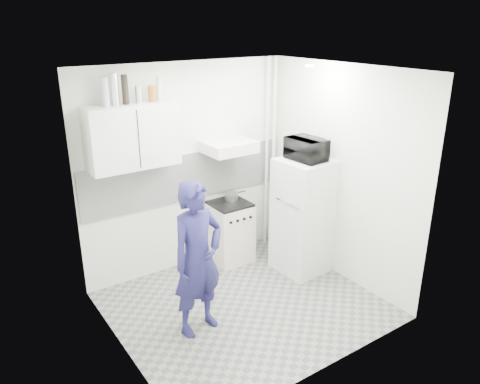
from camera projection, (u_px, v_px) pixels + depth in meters
floor at (245, 305)px, 5.30m from camera, size 2.80×2.80×0.00m
ceiling at (245, 70)px, 4.40m from camera, size 2.80×2.80×0.00m
wall_back at (187, 169)px, 5.82m from camera, size 2.80×0.00×2.80m
wall_left at (115, 231)px, 4.11m from camera, size 0.00×2.60×2.60m
wall_right at (341, 175)px, 5.59m from camera, size 0.00×2.60×2.60m
person at (198, 259)px, 4.64m from camera, size 0.65×0.48×1.63m
stove at (230, 233)px, 6.18m from camera, size 0.49×0.49×0.79m
fridge at (303, 216)px, 5.86m from camera, size 0.64×0.64×1.46m
stove_top at (230, 204)px, 6.04m from camera, size 0.47×0.47×0.03m
saucepan at (231, 196)px, 6.12m from camera, size 0.18×0.18×0.10m
microwave at (307, 149)px, 5.56m from camera, size 0.49×0.35×0.26m
bottle_b at (105, 92)px, 4.78m from camera, size 0.08×0.08×0.30m
bottle_c at (115, 89)px, 4.83m from camera, size 0.08×0.08×0.33m
bottle_d at (125, 90)px, 4.90m from camera, size 0.07×0.07×0.31m
canister_a at (139, 94)px, 5.00m from camera, size 0.08×0.08×0.19m
canister_b at (152, 94)px, 5.08m from camera, size 0.09×0.09×0.17m
bottle_e at (159, 89)px, 5.11m from camera, size 0.07×0.07×0.26m
upper_cabinet at (132, 136)px, 5.09m from camera, size 1.00×0.35×0.70m
range_hood at (228, 147)px, 5.77m from camera, size 0.60×0.50×0.14m
backsplash at (188, 177)px, 5.84m from camera, size 2.74×0.03×0.60m
pipe_a at (273, 154)px, 6.45m from camera, size 0.05×0.05×2.60m
pipe_b at (267, 155)px, 6.38m from camera, size 0.04×0.04×2.60m
ceiling_spot_fixture at (310, 66)px, 5.09m from camera, size 0.10×0.10×0.02m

